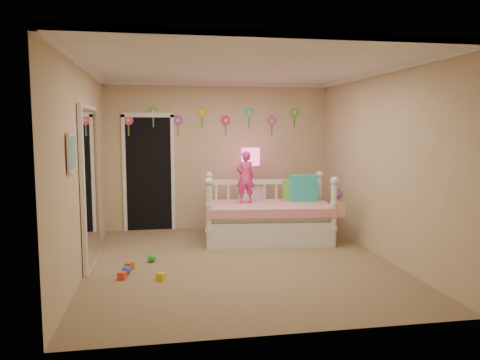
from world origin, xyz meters
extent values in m
cube|color=#7F684C|center=(0.00, 0.00, 0.00)|extent=(4.00, 4.50, 0.01)
cube|color=white|center=(0.00, 0.00, 2.60)|extent=(4.00, 4.50, 0.01)
cube|color=tan|center=(0.00, 2.25, 1.30)|extent=(4.00, 0.01, 2.60)
cube|color=tan|center=(-2.00, 0.00, 1.30)|extent=(0.01, 4.50, 2.60)
cube|color=tan|center=(2.00, 0.00, 1.30)|extent=(0.01, 4.50, 2.60)
cube|color=#27C4B2|center=(1.27, 1.22, 0.82)|extent=(0.44, 0.15, 0.44)
cube|color=#68C23B|center=(1.14, 1.33, 0.78)|extent=(0.40, 0.25, 0.35)
imported|color=#EC358B|center=(0.29, 1.21, 1.02)|extent=(0.33, 0.23, 0.84)
cube|color=white|center=(0.50, 1.82, 0.38)|extent=(0.51, 0.41, 0.76)
sphere|color=#FC216D|center=(0.50, 1.82, 0.86)|extent=(0.19, 0.19, 0.19)
cylinder|color=#FC216D|center=(0.50, 1.82, 1.06)|extent=(0.03, 0.03, 0.40)
cylinder|color=#FF4C99|center=(0.50, 1.82, 1.31)|extent=(0.32, 0.32, 0.30)
cube|color=black|center=(-1.25, 2.23, 1.03)|extent=(0.90, 0.04, 2.07)
cube|color=white|center=(-1.96, 0.30, 1.05)|extent=(0.07, 1.30, 2.10)
cube|color=white|center=(-1.97, -0.90, 1.55)|extent=(0.05, 0.34, 0.42)
camera|label=1|loc=(-1.04, -6.02, 1.81)|focal=34.64mm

